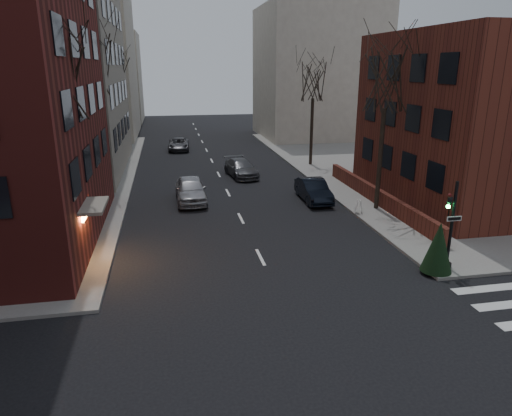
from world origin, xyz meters
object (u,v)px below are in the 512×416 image
Objects in this scene: tree_left_a at (54,76)px; car_lane_gray at (241,168)px; streetlamp_near at (102,143)px; car_lane_far at (179,144)px; sandwich_board at (359,206)px; parked_sedan at (313,190)px; tree_left_b at (93,65)px; tree_left_c at (115,75)px; streetlamp_far at (126,112)px; tree_right_a at (386,81)px; car_lane_silver at (191,190)px; evergreen_shrub at (438,247)px; tree_right_b at (313,81)px; traffic_signal at (450,231)px.

tree_left_a reaches higher than car_lane_gray.
car_lane_far is at bearing 75.65° from streetlamp_near.
sandwich_board is at bearing -72.47° from car_lane_gray.
streetlamp_near is at bearing 176.19° from parked_sedan.
tree_left_b reaches higher than tree_left_c.
streetlamp_near is at bearing -90.00° from streetlamp_far.
tree_right_a is at bearing -24.44° from tree_left_b.
parked_sedan is 8.37m from car_lane_silver.
tree_left_a is 18.40m from evergreen_shrub.
car_lane_far is at bearing 138.24° from tree_right_b.
car_lane_silver is at bearing -132.17° from car_lane_gray.
tree_right_b is 20.01m from streetlamp_near.
car_lane_gray is 20.93m from evergreen_shrub.
tree_right_a is 14.90m from car_lane_gray.
traffic_signal is at bearing -61.64° from tree_left_c.
car_lane_gray is at bearing 54.67° from tree_left_a.
streetlamp_far reaches higher than traffic_signal.
tree_right_b reaches higher than car_lane_silver.
evergreen_shrub is (16.10, -17.27, -7.63)m from tree_left_b.
tree_left_c is at bearing 128.66° from tree_right_a.
tree_left_b is 1.72× the size of streetlamp_near.
tree_left_c is 9.73m from car_lane_far.
tree_left_c reaches higher than tree_right_b.
streetlamp_near is 7.86× the size of sandwich_board.
evergreen_shrub reaches higher than sandwich_board.
tree_right_a reaches higher than traffic_signal.
car_lane_gray is (4.54, 6.67, -0.14)m from car_lane_silver.
parked_sedan is 12.24m from evergreen_shrub.
tree_left_a is 9.07m from streetlamp_near.
tree_left_b reaches higher than car_lane_far.
parked_sedan is at bearing 101.72° from traffic_signal.
sandwich_board is at bearing -28.37° from tree_left_b.
tree_left_b is at bearing 90.00° from tree_left_a.
car_lane_far is at bearing 5.42° from streetlamp_far.
tree_left_c reaches higher than car_lane_silver.
tree_right_a is at bearing -13.24° from streetlamp_near.
tree_left_b is at bearing -172.57° from car_lane_gray.
streetlamp_far reaches higher than evergreen_shrub.
tree_right_a is 4.29× the size of evergreen_shrub.
evergreen_shrub is at bearing -54.09° from car_lane_silver.
car_lane_gray is (9.97, 6.91, -3.53)m from streetlamp_near.
evergreen_shrub is at bearing -157.33° from traffic_signal.
tree_left_a is 26.00m from tree_left_c.
sandwich_board is (15.50, -4.69, -3.69)m from streetlamp_near.
sandwich_board is (-1.50, -0.69, -7.48)m from tree_right_a.
streetlamp_far is at bearing 90.00° from streetlamp_near.
car_lane_gray is at bearing -46.38° from tree_left_c.
car_lane_far is at bearing 129.22° from sandwich_board.
sandwich_board is (10.26, -25.19, -0.11)m from car_lane_far.
traffic_signal is 0.44× the size of tree_right_b.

